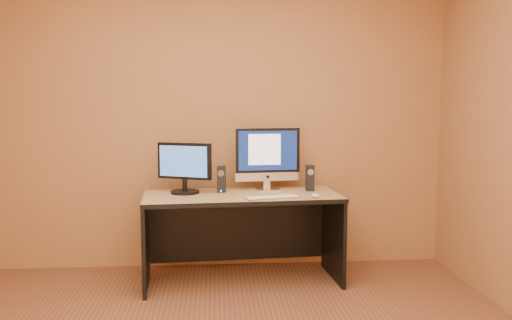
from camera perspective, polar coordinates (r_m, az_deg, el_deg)
The scene contains 10 objects.
walls at distance 2.70m, azimuth -4.22°, elevation 2.97°, with size 4.00×4.00×2.60m, color olive, non-canonical shape.
desk at distance 4.37m, azimuth -1.49°, elevation -8.25°, with size 1.54×0.67×0.71m, color tan, non-canonical shape.
imac at distance 4.47m, azimuth 1.28°, elevation 0.20°, with size 0.55×0.20×0.53m, color silver, non-canonical shape.
second_monitor at distance 4.35m, azimuth -7.53°, elevation -0.86°, with size 0.46×0.23×0.40m, color black, non-canonical shape.
speaker_left at distance 4.38m, azimuth -3.67°, elevation -2.03°, with size 0.07×0.07×0.21m, color black, non-canonical shape.
speaker_right at distance 4.47m, azimuth 5.69°, elevation -1.90°, with size 0.07×0.07×0.21m, color black, non-canonical shape.
keyboard at distance 4.11m, azimuth 1.71°, elevation -3.96°, with size 0.41×0.11×0.02m, color #BBBCC0.
mouse at distance 4.18m, azimuth 6.24°, elevation -3.70°, with size 0.06×0.10×0.03m, color silver.
cable_a at distance 4.60m, azimuth 1.67°, elevation -2.91°, with size 0.01×0.01×0.21m, color black.
cable_b at distance 4.58m, azimuth 1.18°, elevation -2.95°, with size 0.01×0.01×0.17m, color black.
Camera 1 is at (-0.01, -2.70, 1.46)m, focal length 38.00 mm.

